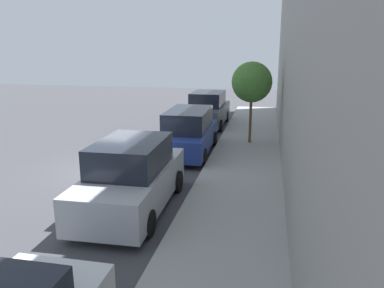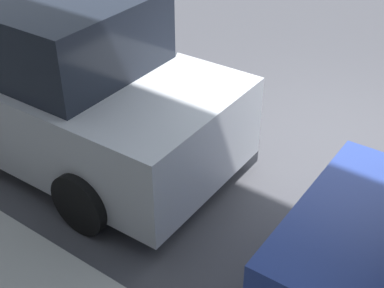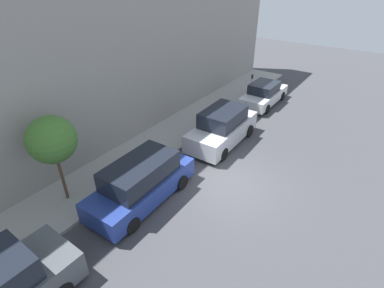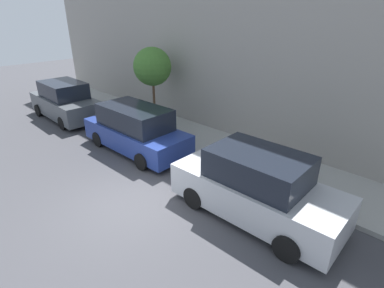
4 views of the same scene
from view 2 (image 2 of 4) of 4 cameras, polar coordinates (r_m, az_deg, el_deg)
ground_plane at (r=7.10m, az=15.66°, el=0.20°), size 60.00×60.00×0.00m
parked_suv_second at (r=6.64m, az=-15.42°, el=7.08°), size 2.08×4.84×1.98m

